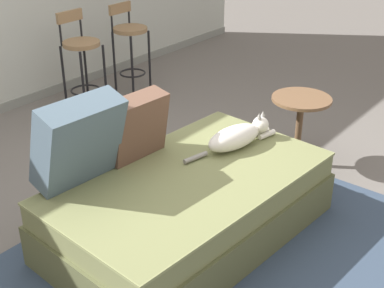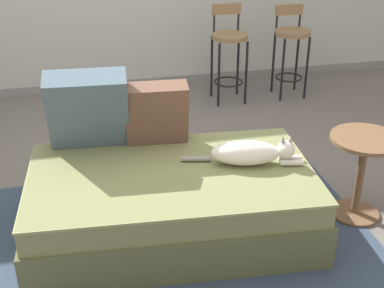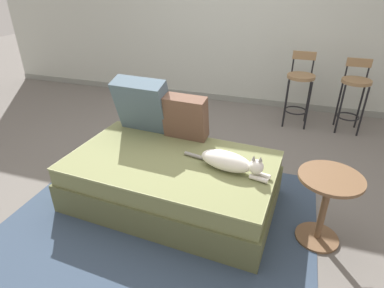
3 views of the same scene
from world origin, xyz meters
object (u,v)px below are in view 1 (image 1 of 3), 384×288
(couch, at_px, (189,205))
(throw_pillow_corner, at_px, (78,141))
(throw_pillow_middle, at_px, (136,126))
(side_table, at_px, (299,122))
(bar_stool_near_window, at_px, (81,55))
(cat, at_px, (237,136))
(bar_stool_by_doorway, at_px, (130,40))

(couch, xyz_separation_m, throw_pillow_corner, (-0.45, 0.44, 0.48))
(throw_pillow_middle, relative_size, side_table, 0.74)
(side_table, bearing_deg, bar_stool_near_window, 96.99)
(cat, distance_m, side_table, 0.74)
(throw_pillow_middle, relative_size, bar_stool_by_doorway, 0.47)
(throw_pillow_corner, distance_m, cat, 1.05)
(cat, xyz_separation_m, bar_stool_near_window, (0.46, 2.05, 0.03))
(throw_pillow_corner, bearing_deg, bar_stool_near_window, 49.09)
(throw_pillow_middle, xyz_separation_m, side_table, (1.23, -0.49, -0.27))
(throw_pillow_middle, relative_size, bar_stool_near_window, 0.45)
(bar_stool_near_window, bearing_deg, cat, -102.56)
(bar_stool_near_window, xyz_separation_m, bar_stool_by_doorway, (0.63, -0.00, 0.00))
(cat, bearing_deg, bar_stool_near_window, 77.44)
(bar_stool_by_doorway, bearing_deg, side_table, -99.91)
(throw_pillow_middle, height_order, bar_stool_near_window, bar_stool_near_window)
(couch, distance_m, side_table, 1.22)
(bar_stool_by_doorway, distance_m, side_table, 2.17)
(throw_pillow_corner, height_order, side_table, throw_pillow_corner)
(couch, xyz_separation_m, side_table, (1.21, -0.08, 0.15))
(couch, relative_size, throw_pillow_middle, 4.29)
(throw_pillow_middle, bearing_deg, cat, -39.32)
(throw_pillow_corner, relative_size, throw_pillow_middle, 1.27)
(bar_stool_near_window, bearing_deg, throw_pillow_corner, -130.91)
(couch, bearing_deg, throw_pillow_middle, 92.17)
(cat, relative_size, bar_stool_by_doorway, 0.83)
(cat, bearing_deg, side_table, -6.00)
(throw_pillow_corner, distance_m, throw_pillow_middle, 0.44)
(couch, bearing_deg, throw_pillow_corner, 135.53)
(throw_pillow_corner, bearing_deg, throw_pillow_middle, -3.89)
(cat, bearing_deg, throw_pillow_middle, 140.68)
(bar_stool_near_window, distance_m, bar_stool_by_doorway, 0.63)
(throw_pillow_corner, height_order, throw_pillow_middle, throw_pillow_corner)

